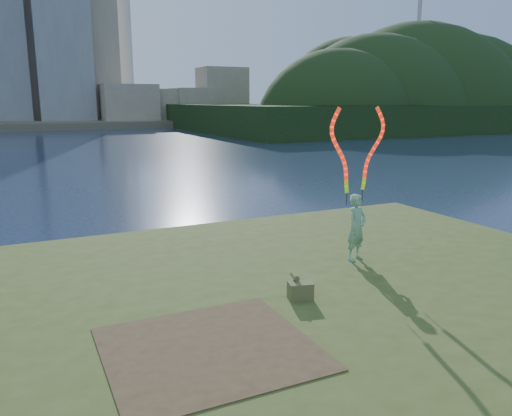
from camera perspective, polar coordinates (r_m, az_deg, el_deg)
ground at (r=12.01m, az=-0.66°, el=-10.56°), size 320.00×320.00×0.00m
grassy_knoll at (r=10.02m, az=5.01°, el=-13.31°), size 20.00×18.00×0.80m
dirt_patch at (r=8.23m, az=-5.40°, el=-15.65°), size 3.20×3.00×0.02m
far_shore at (r=105.24m, az=-23.25°, el=9.02°), size 320.00×40.00×1.20m
wooded_hill at (r=95.11m, az=17.23°, el=8.95°), size 78.00×50.00×63.00m
woman_with_ribbons at (r=12.30m, az=11.43°, el=0.52°), size 1.96×0.73×4.02m
canvas_bag at (r=10.03m, az=5.05°, el=-9.26°), size 0.54×0.60×0.45m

